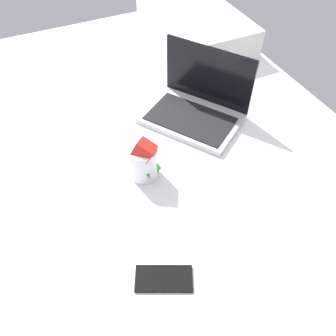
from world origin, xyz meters
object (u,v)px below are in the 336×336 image
cell_phone (164,279)px  pillow (195,28)px  laptop (196,106)px  snack_cup (144,161)px

cell_phone → pillow: size_ratio=0.27×
laptop → snack_cup: laptop is taller
snack_cup → cell_phone: size_ratio=1.05×
snack_cup → cell_phone: bearing=-14.8°
cell_phone → laptop: bearing=170.1°
laptop → pillow: 53.50cm
laptop → pillow: laptop is taller
pillow → snack_cup: bearing=-38.4°
laptop → pillow: (-47.42, 24.69, 2.09)cm
cell_phone → pillow: bearing=173.5°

